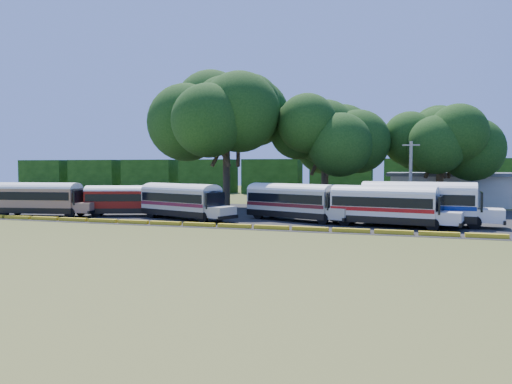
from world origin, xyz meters
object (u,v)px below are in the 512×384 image
(bus_white_red, at_px, (387,204))
(tree_west, at_px, (226,114))
(bus_cream_west, at_px, (182,199))
(bus_beige, at_px, (40,197))
(bus_red, at_px, (128,198))

(bus_white_red, distance_m, tree_west, 23.01)
(bus_cream_west, height_order, bus_white_red, bus_white_red)
(bus_cream_west, xyz_separation_m, bus_white_red, (17.91, -0.12, 0.01))
(tree_west, bearing_deg, bus_white_red, -32.24)
(bus_beige, distance_m, tree_west, 21.07)
(bus_red, height_order, tree_west, tree_west)
(bus_cream_west, distance_m, bus_white_red, 17.91)
(tree_west, bearing_deg, bus_cream_west, -89.59)
(bus_beige, height_order, bus_cream_west, bus_beige)
(bus_cream_west, distance_m, tree_west, 14.26)
(bus_red, xyz_separation_m, bus_white_red, (24.26, -1.20, 0.15))
(tree_west, bearing_deg, bus_red, -121.73)
(bus_red, bearing_deg, bus_cream_west, -30.24)
(bus_cream_west, relative_size, bus_white_red, 0.99)
(bus_beige, relative_size, bus_white_red, 0.99)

